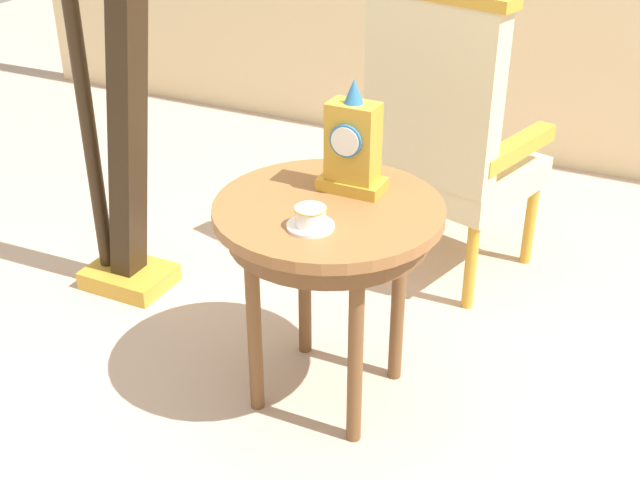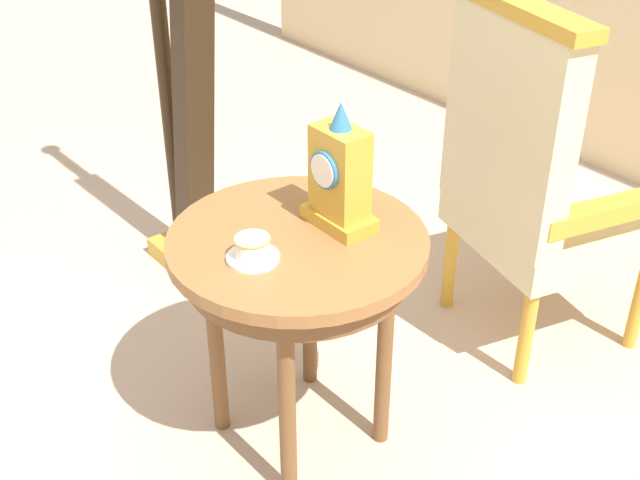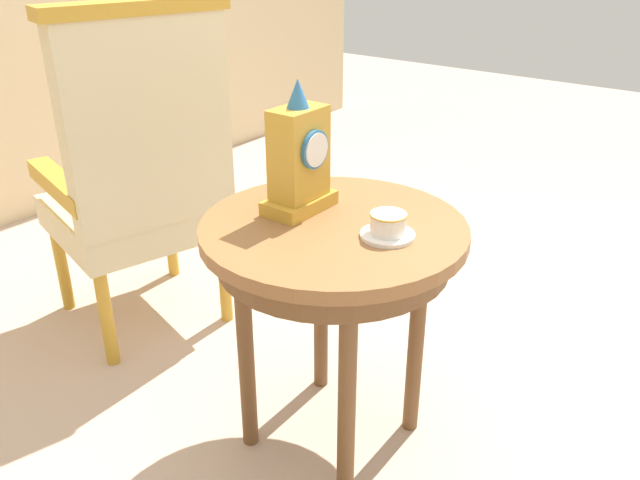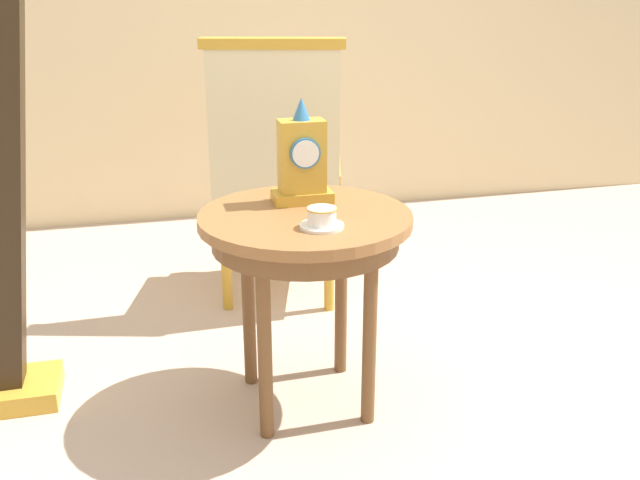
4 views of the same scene
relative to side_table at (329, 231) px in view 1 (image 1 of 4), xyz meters
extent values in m
plane|color=#BCA38E|center=(0.03, -0.07, -0.58)|extent=(10.00, 10.00, 0.00)
cylinder|color=brown|center=(0.00, 0.00, 0.07)|extent=(0.66, 0.66, 0.03)
cylinder|color=brown|center=(0.00, 0.00, 0.01)|extent=(0.58, 0.58, 0.07)
cylinder|color=brown|center=(0.16, 0.16, -0.27)|extent=(0.04, 0.04, 0.63)
cylinder|color=brown|center=(-0.16, 0.16, -0.27)|extent=(0.04, 0.04, 0.63)
cylinder|color=brown|center=(-0.16, -0.16, -0.27)|extent=(0.04, 0.04, 0.63)
cylinder|color=brown|center=(0.16, -0.16, -0.27)|extent=(0.04, 0.04, 0.63)
cylinder|color=white|center=(0.02, -0.15, 0.09)|extent=(0.13, 0.13, 0.01)
cylinder|color=white|center=(0.02, -0.15, 0.12)|extent=(0.08, 0.08, 0.05)
torus|color=gold|center=(0.02, -0.15, 0.14)|extent=(0.09, 0.09, 0.00)
cube|color=gold|center=(0.02, 0.12, 0.10)|extent=(0.19, 0.11, 0.04)
cube|color=gold|center=(0.02, 0.12, 0.23)|extent=(0.14, 0.09, 0.23)
cylinder|color=teal|center=(0.02, 0.07, 0.25)|extent=(0.10, 0.01, 0.10)
cylinder|color=white|center=(0.02, 0.06, 0.25)|extent=(0.08, 0.00, 0.08)
cone|color=teal|center=(0.02, 0.12, 0.38)|extent=(0.06, 0.06, 0.07)
cube|color=beige|center=(0.10, 0.94, -0.18)|extent=(0.64, 0.64, 0.11)
cube|color=beige|center=(0.04, 0.73, 0.20)|extent=(0.53, 0.22, 0.64)
cube|color=gold|center=(0.32, 0.88, -0.01)|extent=(0.19, 0.47, 0.06)
cube|color=gold|center=(-0.12, 1.00, -0.01)|extent=(0.19, 0.47, 0.06)
cylinder|color=gold|center=(0.37, 1.10, -0.41)|extent=(0.04, 0.04, 0.35)
cylinder|color=gold|center=(-0.06, 1.21, -0.41)|extent=(0.04, 0.04, 0.35)
cylinder|color=gold|center=(0.25, 0.67, -0.41)|extent=(0.04, 0.04, 0.35)
cylinder|color=gold|center=(-0.17, 0.79, -0.41)|extent=(0.04, 0.04, 0.35)
cube|color=gold|center=(-0.97, 0.24, -0.55)|extent=(0.32, 0.24, 0.07)
cylinder|color=#332314|center=(-1.07, 0.24, 0.31)|extent=(0.06, 0.06, 1.66)
cube|color=black|center=(-0.87, 0.24, 0.24)|extent=(0.28, 0.11, 1.52)
camera|label=1|loc=(0.90, -1.89, 1.12)|focal=46.27mm
camera|label=2|loc=(1.42, -1.07, 1.17)|focal=46.71mm
camera|label=3|loc=(-1.19, -0.87, 0.75)|focal=36.93mm
camera|label=4|loc=(-0.46, -2.03, 0.75)|focal=39.74mm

